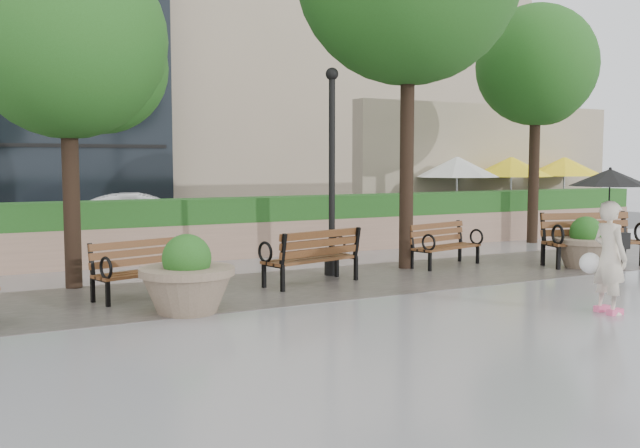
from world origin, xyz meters
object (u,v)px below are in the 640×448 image
bench_4 (592,251)px  lamppost (332,185)px  bench_1 (147,281)px  bench_2 (312,268)px  car_right (143,219)px  bench_3 (445,254)px  planter_left (187,282)px  planter_right (586,248)px  pedestrian (609,226)px

bench_4 → lamppost: (-5.34, 1.47, 1.39)m
bench_1 → bench_2: size_ratio=0.94×
bench_2 → car_right: 7.66m
bench_3 → planter_left: (-6.09, -1.91, 0.18)m
planter_left → car_right: size_ratio=0.33×
planter_right → bench_1: bearing=173.7°
bench_2 → planter_right: planter_right is taller
bench_1 → car_right: size_ratio=0.45×
bench_4 → pedestrian: (-3.48, -3.31, 0.92)m
bench_3 → pedestrian: 4.87m
bench_4 → planter_right: size_ratio=1.72×
bench_4 → planter_right: bench_4 is taller
bench_3 → planter_left: planter_left is taller
bench_1 → pedestrian: 7.02m
lamppost → pedestrian: 5.16m
planter_right → lamppost: (-5.05, 1.56, 1.30)m
planter_right → pedestrian: 4.61m
car_right → pedestrian: size_ratio=1.97×
bench_2 → bench_3: bearing=176.2°
planter_right → pedestrian: size_ratio=0.61×
bench_4 → pedestrian: pedestrian is taller
bench_3 → planter_right: bearing=-45.6°
planter_left → bench_4: bearing=3.3°
bench_3 → pedestrian: (-0.77, -4.71, 0.98)m
car_right → planter_right: bearing=-125.9°
lamppost → car_right: size_ratio=0.97×
bench_2 → bench_3: (3.43, 0.63, -0.02)m
bench_2 → bench_4: (6.14, -0.76, 0.04)m
planter_right → car_right: (-6.93, 8.43, 0.25)m
lamppost → bench_4: bearing=-15.4°
bench_2 → pedestrian: size_ratio=0.94×
planter_left → pedestrian: 6.07m
lamppost → bench_1: bearing=-170.8°
planter_left → lamppost: (3.45, 1.99, 1.27)m
bench_1 → bench_4: bearing=-22.2°
bench_4 → planter_left: 8.81m
bench_2 → bench_3: 3.49m
planter_right → pedestrian: pedestrian is taller
bench_4 → car_right: size_ratio=0.53×
lamppost → bench_2: bearing=-138.3°
planter_left → car_right: bearing=79.9°
bench_3 → car_right: 8.29m
bench_1 → car_right: 7.69m
bench_1 → pedestrian: size_ratio=0.88×
bench_4 → car_right: (-7.23, 8.33, 0.34)m
bench_3 → bench_4: bench_4 is taller
car_right → pedestrian: 12.25m
planter_right → car_right: bearing=129.4°
lamppost → car_right: lamppost is taller
bench_2 → bench_4: bench_4 is taller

